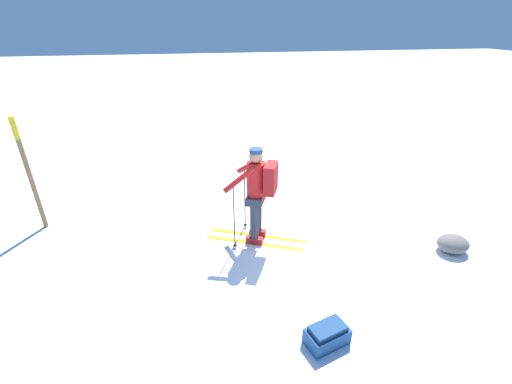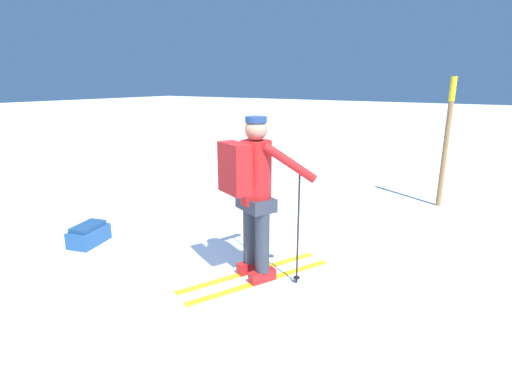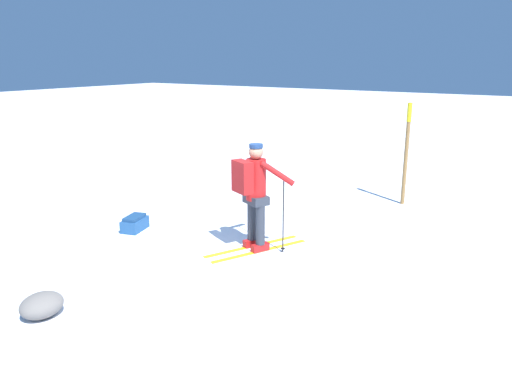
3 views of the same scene
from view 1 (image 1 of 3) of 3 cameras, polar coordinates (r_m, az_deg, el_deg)
name	(u,v)px [view 1 (image 1 of 3)]	position (r m, az deg, el deg)	size (l,w,h in m)	color
ground_plane	(307,256)	(6.07, 8.52, -10.44)	(80.00, 80.00, 0.00)	white
skier	(258,190)	(5.86, 0.33, 0.39)	(1.80, 1.15, 1.77)	gold
dropped_backpack	(327,335)	(4.70, 11.76, -22.29)	(0.60, 0.45, 0.28)	navy
trail_marker	(27,167)	(7.44, -33.85, 3.47)	(0.10, 0.10, 2.18)	olive
rock_boulder	(453,244)	(6.94, 29.99, -7.46)	(0.54, 0.46, 0.30)	slate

